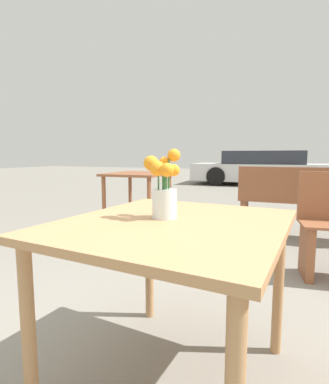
% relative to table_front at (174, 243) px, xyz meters
% --- Properties ---
extents(ground_plane, '(40.00, 40.00, 0.00)m').
position_rel_table_front_xyz_m(ground_plane, '(0.00, 0.00, -0.63)').
color(ground_plane, gray).
extents(table_front, '(0.92, 1.02, 0.72)m').
position_rel_table_front_xyz_m(table_front, '(0.00, 0.00, 0.00)').
color(table_front, tan).
rests_on(table_front, ground_plane).
extents(flower_vase, '(0.15, 0.15, 0.29)m').
position_rel_table_front_xyz_m(flower_vase, '(-0.06, 0.03, 0.21)').
color(flower_vase, silver).
rests_on(flower_vase, table_front).
extents(bench_near, '(1.48, 0.40, 0.85)m').
position_rel_table_front_xyz_m(bench_near, '(0.54, 2.68, -0.17)').
color(bench_near, brown).
rests_on(bench_near, ground_plane).
extents(table_back, '(0.78, 0.87, 0.76)m').
position_rel_table_front_xyz_m(table_back, '(-1.44, 2.33, 0.01)').
color(table_back, brown).
rests_on(table_back, ground_plane).
extents(parked_car, '(4.65, 2.09, 1.13)m').
position_rel_table_front_xyz_m(parked_car, '(-0.58, 9.37, -0.08)').
color(parked_car, silver).
rests_on(parked_car, ground_plane).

